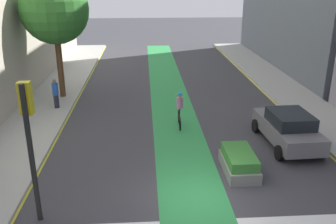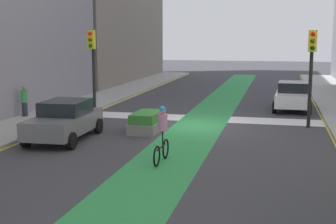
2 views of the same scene
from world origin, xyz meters
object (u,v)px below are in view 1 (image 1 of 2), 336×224
object	(u,v)px
pedestrian_sidewalk_left_a	(56,93)
car_grey_right_far	(288,128)
traffic_signal_near_left	(29,127)
cyclist_in_lane	(180,109)
street_tree_near	(54,10)
median_planter	(239,162)

from	to	relation	value
pedestrian_sidewalk_left_a	car_grey_right_far	bearing A→B (deg)	-25.13
traffic_signal_near_left	cyclist_in_lane	size ratio (longest dim) A/B	2.36
street_tree_near	cyclist_in_lane	bearing A→B (deg)	-37.04
pedestrian_sidewalk_left_a	median_planter	world-z (taller)	pedestrian_sidewalk_left_a
traffic_signal_near_left	pedestrian_sidewalk_left_a	world-z (taller)	traffic_signal_near_left
traffic_signal_near_left	pedestrian_sidewalk_left_a	size ratio (longest dim) A/B	2.63
traffic_signal_near_left	street_tree_near	distance (m)	12.55
cyclist_in_lane	pedestrian_sidewalk_left_a	size ratio (longest dim) A/B	1.11
pedestrian_sidewalk_left_a	median_planter	bearing A→B (deg)	-41.63
cyclist_in_lane	car_grey_right_far	bearing A→B (deg)	-27.04
traffic_signal_near_left	street_tree_near	size ratio (longest dim) A/B	0.61
traffic_signal_near_left	pedestrian_sidewalk_left_a	bearing A→B (deg)	99.36
pedestrian_sidewalk_left_a	street_tree_near	world-z (taller)	street_tree_near
cyclist_in_lane	street_tree_near	world-z (taller)	street_tree_near
car_grey_right_far	cyclist_in_lane	xyz separation A→B (m)	(-4.61, 2.35, 0.17)
traffic_signal_near_left	street_tree_near	xyz separation A→B (m)	(-1.75, 12.21, 2.28)
traffic_signal_near_left	street_tree_near	bearing A→B (deg)	98.16
cyclist_in_lane	street_tree_near	xyz separation A→B (m)	(-6.80, 5.13, 4.37)
car_grey_right_far	median_planter	distance (m)	3.61
car_grey_right_far	median_planter	world-z (taller)	car_grey_right_far
street_tree_near	median_planter	bearing A→B (deg)	-48.50
cyclist_in_lane	median_planter	xyz separation A→B (m)	(1.87, -4.66, -0.57)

